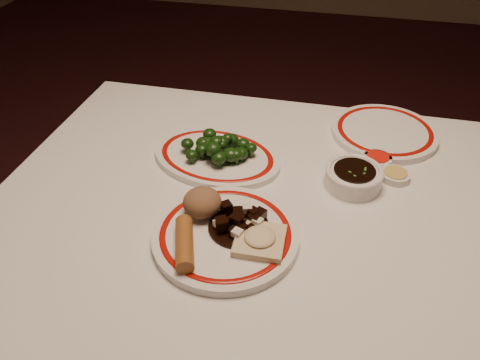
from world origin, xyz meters
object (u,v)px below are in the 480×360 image
Objects in this scene: dining_table at (277,240)px; soy_bowl at (353,178)px; main_plate at (226,235)px; stirfry_heap at (240,223)px; broccoli_pile at (218,147)px; rice_mound at (202,202)px; broccoli_plate at (217,157)px; fried_wonton at (260,239)px; spring_roll at (184,243)px.

soy_bowl is at bearing 38.08° from dining_table.
stirfry_heap is at bearing 39.01° from main_plate.
soy_bowl is (0.22, 0.22, 0.01)m from main_plate.
broccoli_pile reaches higher than main_plate.
soy_bowl is at bearing 32.07° from rice_mound.
broccoli_plate is at bearing 137.20° from broccoli_pile.
fried_wonton reaches higher than broccoli_plate.
rice_mound is at bearing 155.61° from fried_wonton.
broccoli_pile is at bearing -42.80° from broccoli_plate.
broccoli_plate is (-0.08, 0.24, -0.00)m from main_plate.
stirfry_heap reaches higher than soy_bowl.
dining_table is at bearing 81.66° from fried_wonton.
main_plate is 2.75× the size of soy_bowl.
stirfry_heap is at bearing -64.73° from broccoli_plate.
main_plate is 0.09m from spring_roll.
dining_table is 0.21m from rice_mound.
stirfry_heap is (-0.06, -0.09, 0.12)m from dining_table.
fried_wonton is (0.13, 0.04, -0.01)m from spring_roll.
spring_roll is at bearing -135.54° from main_plate.
main_plate is at bearing -37.17° from rice_mound.
rice_mound reaches higher than main_plate.
soy_bowl is at bearing -3.75° from broccoli_pile.
broccoli_pile is (-0.14, 0.25, 0.01)m from fried_wonton.
stirfry_heap is 0.25m from broccoli_plate.
broccoli_pile is 1.44× the size of soy_bowl.
dining_table is 0.17m from main_plate.
spring_roll reaches higher than fried_wonton.
broccoli_plate is at bearing 115.27° from stirfry_heap.
rice_mound is 0.20m from broccoli_pile.
soy_bowl is (0.16, 0.23, -0.01)m from fried_wonton.
main_plate is 0.08m from rice_mound.
soy_bowl is at bearing 44.23° from main_plate.
soy_bowl is at bearing 25.01° from spring_roll.
rice_mound is at bearing -154.74° from dining_table.
spring_roll reaches higher than main_plate.
main_plate reaches higher than broccoli_plate.
spring_roll is at bearing -85.54° from broccoli_plate.
stirfry_heap is at bearing -135.22° from soy_bowl.
main_plate is 0.26m from broccoli_plate.
broccoli_pile is at bearing 141.55° from dining_table.
spring_roll is 0.11m from stirfry_heap.
dining_table is 0.21m from soy_bowl.
fried_wonton is 0.28m from soy_bowl.
fried_wonton is 0.29m from broccoli_pile.
broccoli_pile is 0.30m from soy_bowl.
dining_table is at bearing 52.11° from main_plate.
spring_roll is 0.30m from broccoli_plate.
fried_wonton is at bearing -11.19° from main_plate.
rice_mound is 0.62× the size of soy_bowl.
broccoli_pile is at bearing 74.26° from spring_roll.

